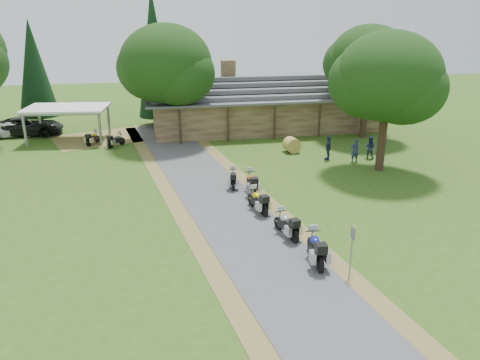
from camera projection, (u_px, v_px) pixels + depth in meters
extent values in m
plane|color=#325116|center=(261.00, 251.00, 20.95)|extent=(120.00, 120.00, 0.00)
plane|color=#4D4D4F|center=(233.00, 216.00, 24.56)|extent=(51.95, 51.95, 0.00)
imported|color=white|center=(10.00, 127.00, 40.54)|extent=(3.34, 5.59, 1.74)
imported|color=black|center=(28.00, 122.00, 41.16)|extent=(2.92, 6.43, 2.43)
imported|color=#263151|center=(355.00, 149.00, 33.47)|extent=(0.57, 0.42, 2.01)
imported|color=#263151|center=(370.00, 145.00, 34.43)|extent=(0.68, 0.64, 1.95)
imported|color=#263151|center=(328.00, 146.00, 34.08)|extent=(0.71, 0.74, 2.12)
cylinder|color=#A87D3D|center=(292.00, 145.00, 36.12)|extent=(1.26, 1.18, 1.15)
cone|color=black|center=(154.00, 59.00, 43.22)|extent=(3.46, 3.46, 12.51)
cone|color=black|center=(35.00, 74.00, 43.55)|extent=(3.64, 3.64, 9.88)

